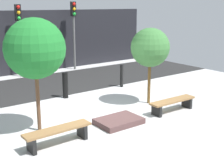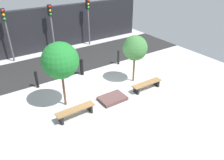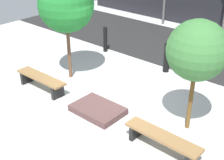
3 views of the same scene
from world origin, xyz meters
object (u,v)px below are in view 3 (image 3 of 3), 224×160
Objects in this scene: planter_bed at (98,110)px; bench_left at (41,80)px; bollard_far_left at (105,39)px; bollard_left at (167,58)px; bench_right at (162,139)px; tree_behind_left_bench at (66,5)px; tree_behind_right_bench at (197,51)px.

bench_left is at bearing -174.69° from planter_bed.
bollard_left is at bearing 0.00° from bollard_far_left.
bench_right is 4.19m from bollard_left.
bench_left is 4.31m from bench_right.
bench_left is 2.18m from planter_bed.
bench_right is 0.57× the size of tree_behind_left_bench.
bench_right is at bearing -15.25° from tree_behind_left_bench.
tree_behind_left_bench is 4.32m from tree_behind_right_bench.
tree_behind_left_bench is 1.17× the size of tree_behind_right_bench.
tree_behind_right_bench is at bearing -48.23° from bollard_left.
planter_bed is 1.33× the size of bollard_left.
bollard_left reaches higher than bench_right.
tree_behind_right_bench reaches higher than planter_bed.
tree_behind_right_bench is at bearing 14.32° from bench_left.
tree_behind_right_bench is (2.15, 0.97, 1.97)m from planter_bed.
tree_behind_left_bench reaches higher than bench_left.
bollard_left is (2.79, 0.00, 0.01)m from bollard_far_left.
bollard_far_left is at bearing 144.96° from bench_right.
tree_behind_left_bench is at bearing -75.30° from bollard_far_left.
tree_behind_right_bench is 2.73× the size of bollard_left.
bench_right is 1.36× the size of planter_bed.
bench_left is 0.66× the size of tree_behind_right_bench.
tree_behind_left_bench reaches higher than tree_behind_right_bench.
tree_behind_left_bench is (-0.00, 1.17, 2.06)m from bench_left.
bollard_left is at bearing 121.92° from bench_right.
bollard_left is (-2.15, 3.58, 0.20)m from bench_right.
bollard_far_left is (-4.94, 2.41, -1.56)m from tree_behind_right_bench.
bench_left is 1.36× the size of planter_bed.
bench_right is at bearing -0.93° from bench_left.
bollard_far_left reaches higher than planter_bed.
bench_right is at bearing -5.31° from planter_bed.
bollard_far_left is at bearing 129.46° from planter_bed.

